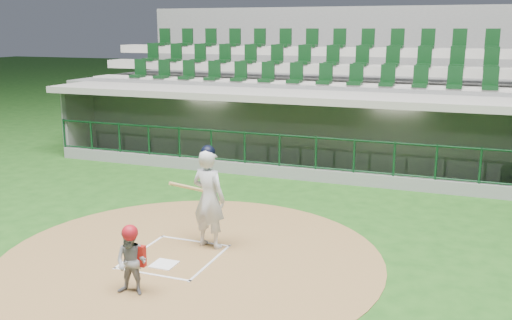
{
  "coord_description": "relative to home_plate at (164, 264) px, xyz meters",
  "views": [
    {
      "loc": [
        4.98,
        -9.16,
        4.22
      ],
      "look_at": [
        0.55,
        2.6,
        1.3
      ],
      "focal_mm": 40.0,
      "sensor_mm": 36.0,
      "label": 1
    }
  ],
  "objects": [
    {
      "name": "ground",
      "position": [
        0.0,
        0.7,
        -0.02
      ],
      "size": [
        120.0,
        120.0,
        0.0
      ],
      "primitive_type": "plane",
      "color": "#1C4B15",
      "rests_on": "ground"
    },
    {
      "name": "dirt_circle",
      "position": [
        0.3,
        0.5,
        -0.02
      ],
      "size": [
        7.2,
        7.2,
        0.01
      ],
      "primitive_type": "cylinder",
      "color": "brown",
      "rests_on": "ground"
    },
    {
      "name": "home_plate",
      "position": [
        0.0,
        0.0,
        0.0
      ],
      "size": [
        0.43,
        0.43,
        0.02
      ],
      "primitive_type": "cube",
      "color": "white",
      "rests_on": "dirt_circle"
    },
    {
      "name": "batter_box_chalk",
      "position": [
        0.0,
        0.4,
        -0.0
      ],
      "size": [
        1.55,
        1.8,
        0.01
      ],
      "color": "white",
      "rests_on": "ground"
    },
    {
      "name": "dugout_structure",
      "position": [
        -0.02,
        8.52,
        0.94
      ],
      "size": [
        16.4,
        3.7,
        3.0
      ],
      "color": "slate",
      "rests_on": "ground"
    },
    {
      "name": "seating_deck",
      "position": [
        0.0,
        11.61,
        1.4
      ],
      "size": [
        17.0,
        6.72,
        5.15
      ],
      "color": "slate",
      "rests_on": "ground"
    },
    {
      "name": "batter",
      "position": [
        0.39,
        1.12,
        1.0
      ],
      "size": [
        0.93,
        0.94,
        2.04
      ],
      "color": "silver",
      "rests_on": "dirt_circle"
    },
    {
      "name": "catcher",
      "position": [
        0.11,
        -1.19,
        0.57
      ],
      "size": [
        0.57,
        0.46,
        1.18
      ],
      "color": "gray",
      "rests_on": "dirt_circle"
    }
  ]
}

